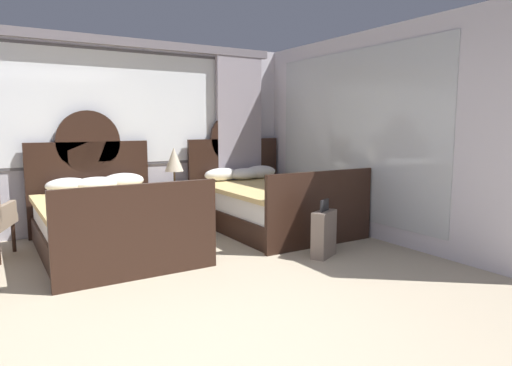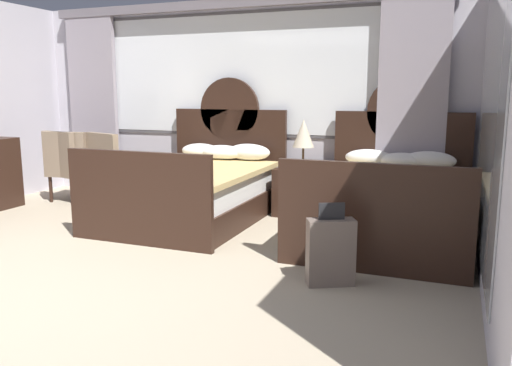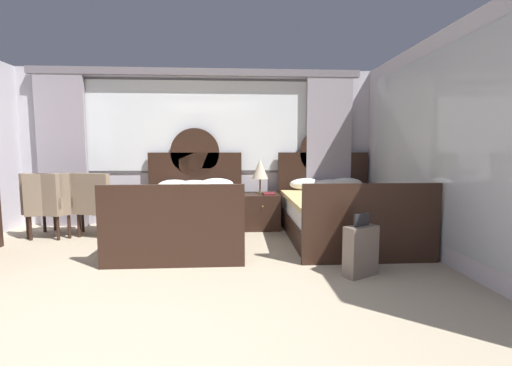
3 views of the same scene
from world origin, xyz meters
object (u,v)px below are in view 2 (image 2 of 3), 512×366
at_px(table_lamp_on_nightstand, 303,134).
at_px(armchair_by_window_centre, 71,164).
at_px(bed_near_window, 195,188).
at_px(armchair_by_window_right, 73,164).
at_px(suitcase_on_floor, 331,252).
at_px(bed_near_mirror, 389,203).
at_px(armchair_by_window_left, 115,166).
at_px(book_on_nightstand, 309,168).
at_px(nightstand_between_beds, 302,191).

distance_m(table_lamp_on_nightstand, armchair_by_window_centre, 3.26).
distance_m(bed_near_window, armchair_by_window_right, 2.07).
bearing_deg(suitcase_on_floor, bed_near_window, 142.67).
distance_m(table_lamp_on_nightstand, armchair_by_window_right, 3.22).
bearing_deg(armchair_by_window_right, bed_near_mirror, -4.03).
height_order(bed_near_mirror, table_lamp_on_nightstand, bed_near_mirror).
distance_m(armchair_by_window_left, armchair_by_window_centre, 0.73).
height_order(book_on_nightstand, armchair_by_window_left, armchair_by_window_left).
relative_size(bed_near_window, bed_near_mirror, 1.00).
distance_m(armchair_by_window_centre, armchair_by_window_right, 0.04).
height_order(bed_near_mirror, armchair_by_window_right, bed_near_mirror).
xyz_separation_m(nightstand_between_beds, suitcase_on_floor, (0.87, -2.20, -0.02)).
xyz_separation_m(nightstand_between_beds, armchair_by_window_centre, (-3.21, -0.37, 0.23)).
height_order(bed_near_window, armchair_by_window_left, bed_near_window).
relative_size(nightstand_between_beds, book_on_nightstand, 2.34).
bearing_deg(suitcase_on_floor, armchair_by_window_left, 151.34).
distance_m(bed_near_mirror, armchair_by_window_left, 3.62).
height_order(armchair_by_window_left, suitcase_on_floor, armchair_by_window_left).
bearing_deg(suitcase_on_floor, book_on_nightstand, 110.06).
distance_m(armchair_by_window_left, armchair_by_window_right, 0.69).
relative_size(armchair_by_window_centre, armchair_by_window_right, 1.00).
height_order(book_on_nightstand, suitcase_on_floor, suitcase_on_floor).
height_order(nightstand_between_beds, armchair_by_window_centre, armchair_by_window_centre).
distance_m(bed_near_window, book_on_nightstand, 1.38).
relative_size(nightstand_between_beds, armchair_by_window_right, 0.63).
bearing_deg(book_on_nightstand, nightstand_between_beds, 134.00).
xyz_separation_m(book_on_nightstand, suitcase_on_floor, (0.76, -2.08, -0.33)).
bearing_deg(armchair_by_window_left, table_lamp_on_nightstand, 10.43).
distance_m(nightstand_between_beds, armchair_by_window_right, 3.20).
height_order(nightstand_between_beds, suitcase_on_floor, suitcase_on_floor).
bearing_deg(bed_near_window, armchair_by_window_right, 171.59).
distance_m(bed_near_mirror, suitcase_on_floor, 1.55).
bearing_deg(armchair_by_window_right, table_lamp_on_nightstand, 8.25).
bearing_deg(table_lamp_on_nightstand, nightstand_between_beds, -80.46).
xyz_separation_m(bed_near_window, armchair_by_window_centre, (-2.08, 0.30, 0.15)).
distance_m(bed_near_window, armchair_by_window_left, 1.39).
bearing_deg(bed_near_window, armchair_by_window_centre, 171.68).
distance_m(bed_near_mirror, armchair_by_window_right, 4.31).
distance_m(table_lamp_on_nightstand, book_on_nightstand, 0.46).
xyz_separation_m(armchair_by_window_left, armchair_by_window_centre, (-0.73, -0.00, 0.00)).
bearing_deg(bed_near_mirror, table_lamp_on_nightstand, 146.34).
height_order(armchair_by_window_centre, suitcase_on_floor, armchair_by_window_centre).
xyz_separation_m(bed_near_mirror, book_on_nightstand, (-1.01, 0.56, 0.23)).
bearing_deg(bed_near_mirror, armchair_by_window_left, 175.13).
xyz_separation_m(armchair_by_window_right, suitcase_on_floor, (4.04, -1.83, -0.25)).
distance_m(bed_near_mirror, book_on_nightstand, 1.18).
bearing_deg(armchair_by_window_right, armchair_by_window_left, 0.34).
height_order(armchair_by_window_left, armchair_by_window_right, same).
xyz_separation_m(bed_near_window, suitcase_on_floor, (2.00, -1.52, -0.10)).
relative_size(nightstand_between_beds, armchair_by_window_left, 0.63).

